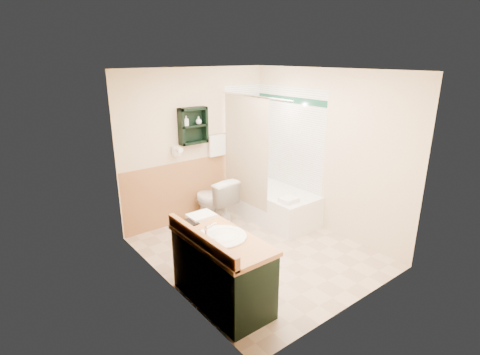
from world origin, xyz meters
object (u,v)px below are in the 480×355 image
at_px(bathtub, 273,204).
at_px(soap_bottle_a, 186,123).
at_px(toilet, 214,201).
at_px(wall_shelf, 193,126).
at_px(soap_bottle_b, 199,121).
at_px(hair_dryer, 176,151).
at_px(vanity, 222,270).
at_px(vanity_book, 183,217).

distance_m(bathtub, soap_bottle_a, 1.91).
xyz_separation_m(toilet, soap_bottle_a, (-0.25, 0.31, 1.21)).
bearing_deg(wall_shelf, toilet, -66.67).
distance_m(soap_bottle_a, soap_bottle_b, 0.21).
bearing_deg(soap_bottle_b, hair_dryer, 175.66).
relative_size(vanity, soap_bottle_b, 10.62).
bearing_deg(wall_shelf, bathtub, -34.80).
bearing_deg(soap_bottle_b, toilet, -82.56).
bearing_deg(wall_shelf, soap_bottle_b, -3.01).
relative_size(hair_dryer, toilet, 0.31).
height_order(bathtub, toilet, toilet).
distance_m(hair_dryer, vanity, 2.25).
height_order(wall_shelf, vanity_book, wall_shelf).
distance_m(vanity_book, soap_bottle_a, 1.91).
relative_size(vanity, toilet, 1.55).
relative_size(vanity, vanity_book, 6.11).
height_order(toilet, vanity_book, vanity_book).
bearing_deg(soap_bottle_a, vanity, -111.34).
bearing_deg(vanity, soap_bottle_a, 68.66).
relative_size(toilet, soap_bottle_b, 6.86).
height_order(hair_dryer, vanity_book, hair_dryer).
bearing_deg(vanity, bathtub, 33.68).
distance_m(toilet, soap_bottle_a, 1.28).
bearing_deg(hair_dryer, toilet, -37.91).
height_order(wall_shelf, toilet, wall_shelf).
height_order(toilet, soap_bottle_b, soap_bottle_b).
relative_size(wall_shelf, vanity_book, 2.76).
bearing_deg(soap_bottle_b, wall_shelf, 176.99).
height_order(bathtub, soap_bottle_b, soap_bottle_b).
bearing_deg(vanity, wall_shelf, 65.80).
height_order(wall_shelf, soap_bottle_b, wall_shelf).
bearing_deg(vanity_book, vanity, -71.34).
xyz_separation_m(wall_shelf, vanity, (-0.89, -1.99, -1.16)).
bearing_deg(toilet, soap_bottle_a, -55.15).
bearing_deg(soap_bottle_a, soap_bottle_b, 0.00).
bearing_deg(wall_shelf, hair_dryer, 175.24).
xyz_separation_m(wall_shelf, soap_bottle_a, (-0.12, -0.01, 0.05)).
bearing_deg(toilet, wall_shelf, -71.27).
bearing_deg(bathtub, hair_dryer, 150.91).
bearing_deg(toilet, hair_dryer, -42.51).
height_order(wall_shelf, hair_dryer, wall_shelf).
bearing_deg(bathtub, vanity, -146.32).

